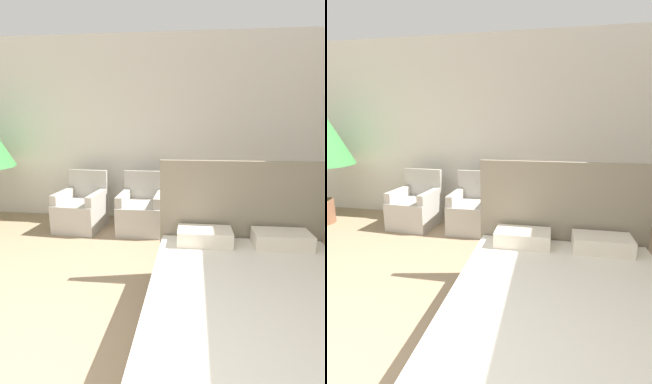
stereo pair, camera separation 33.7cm
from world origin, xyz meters
TOP-DOWN VIEW (x-y plane):
  - wall_back at (0.00, 4.18)m, footprint 10.00×0.06m
  - bed at (1.47, 1.25)m, footprint 1.60×2.10m
  - armchair_near_window_left at (-0.68, 3.50)m, footprint 0.69×0.73m
  - armchair_near_window_right at (0.25, 3.50)m, footprint 0.64×0.69m

SIDE VIEW (x-z plane):
  - armchair_near_window_left at x=-0.68m, z-range -0.16..0.69m
  - armchair_near_window_right at x=0.25m, z-range -0.16..0.69m
  - bed at x=1.47m, z-range -0.35..0.88m
  - wall_back at x=0.00m, z-range 0.00..2.90m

